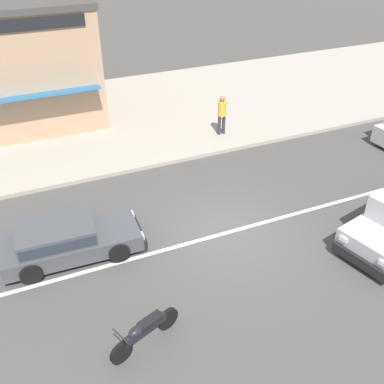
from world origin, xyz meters
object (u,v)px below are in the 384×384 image
Objects in this scene: motorcycle_2 at (145,331)px; shopfront_corner_warung at (11,61)px; pedestrian_near_clock at (222,112)px; hatchback_dark_grey_1 at (66,238)px.

motorcycle_2 is 0.27× the size of shopfront_corner_warung.
shopfront_corner_warung reaches higher than motorcycle_2.
shopfront_corner_warung is (-7.53, 5.19, 1.59)m from pedestrian_near_clock.
pedestrian_near_clock is (6.32, 8.85, 0.71)m from motorcycle_2.
shopfront_corner_warung is at bearing 145.42° from pedestrian_near_clock.
pedestrian_near_clock is at bearing 54.45° from motorcycle_2.
motorcycle_2 is at bearing -125.55° from pedestrian_near_clock.
pedestrian_near_clock reaches higher than motorcycle_2.
motorcycle_2 is 1.08× the size of pedestrian_near_clock.
hatchback_dark_grey_1 reaches higher than motorcycle_2.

